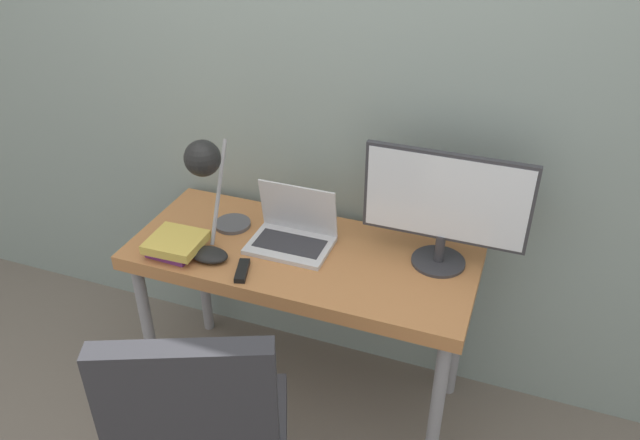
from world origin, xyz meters
TOP-DOWN VIEW (x-y plane):
  - ground_plane at (0.00, 0.00)m, footprint 12.00×12.00m
  - wall_back at (0.00, 0.65)m, footprint 8.00×0.05m
  - desk at (0.00, 0.29)m, footprint 1.36×0.58m
  - laptop at (-0.05, 0.33)m, footprint 0.32×0.23m
  - monitor at (0.52, 0.40)m, footprint 0.60×0.20m
  - desk_lamp at (-0.34, 0.21)m, footprint 0.15×0.32m
  - office_chair at (-0.01, -0.50)m, footprint 0.65×0.65m
  - book_stack at (-0.46, 0.11)m, footprint 0.21×0.20m
  - tv_remote at (-0.16, 0.08)m, footprint 0.08×0.14m
  - game_controller at (-0.31, 0.12)m, footprint 0.15×0.10m

SIDE VIEW (x-z plane):
  - ground_plane at x=0.00m, z-range 0.00..0.00m
  - office_chair at x=-0.01m, z-range 0.05..1.14m
  - desk at x=0.00m, z-range 0.31..1.08m
  - tv_remote at x=-0.16m, z-range 0.78..0.80m
  - game_controller at x=-0.31m, z-range 0.78..0.82m
  - book_stack at x=-0.46m, z-range 0.78..0.85m
  - laptop at x=-0.05m, z-range 0.71..0.94m
  - monitor at x=0.52m, z-range 0.80..1.26m
  - desk_lamp at x=-0.34m, z-range 0.89..1.35m
  - wall_back at x=0.00m, z-range 0.00..2.60m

